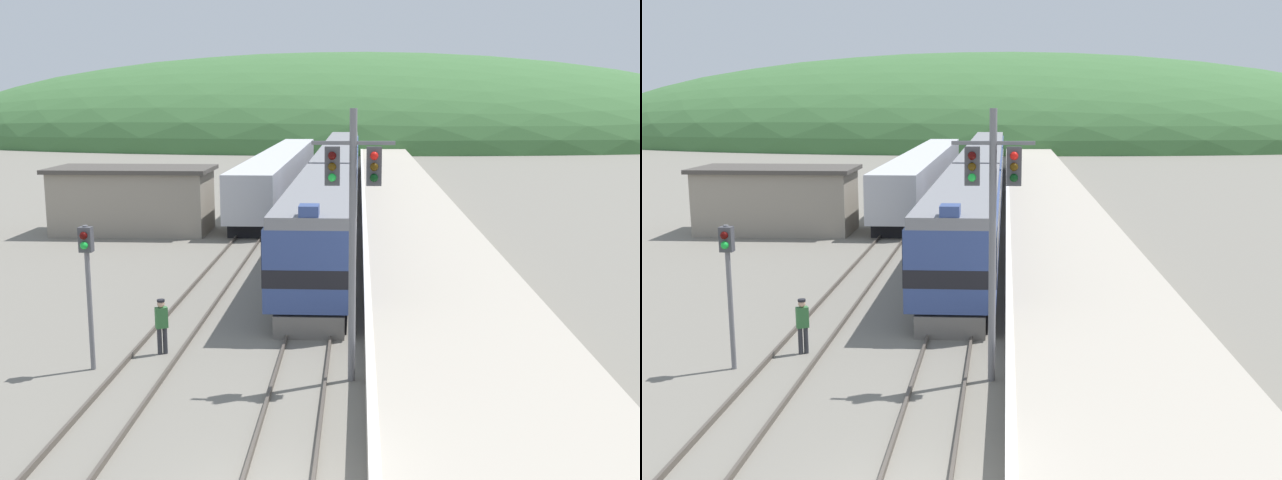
% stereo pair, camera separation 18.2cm
% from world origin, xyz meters
% --- Properties ---
extents(track_main, '(1.52, 180.00, 0.16)m').
position_xyz_m(track_main, '(0.00, 70.00, 0.08)').
color(track_main, '#4C443D').
rests_on(track_main, ground).
extents(track_siding, '(1.52, 180.00, 0.16)m').
position_xyz_m(track_siding, '(-4.54, 70.00, 0.08)').
color(track_siding, '#4C443D').
rests_on(track_siding, ground).
extents(platform, '(6.05, 140.00, 0.99)m').
position_xyz_m(platform, '(4.84, 50.00, 0.49)').
color(platform, '#ADA393').
rests_on(platform, ground).
extents(distant_hills, '(153.28, 68.98, 31.53)m').
position_xyz_m(distant_hills, '(0.00, 123.78, 0.00)').
color(distant_hills, '#3D6B38').
rests_on(distant_hills, ground).
extents(station_shed, '(9.27, 4.53, 3.82)m').
position_xyz_m(station_shed, '(-11.53, 29.77, 1.93)').
color(station_shed, gray).
rests_on(station_shed, ground).
extents(express_train_lead_car, '(3.04, 20.04, 4.37)m').
position_xyz_m(express_train_lead_car, '(0.00, 20.14, 2.20)').
color(express_train_lead_car, black).
rests_on(express_train_lead_car, ground).
extents(carriage_second, '(3.03, 19.96, 4.01)m').
position_xyz_m(carriage_second, '(0.00, 41.25, 2.18)').
color(carriage_second, black).
rests_on(carriage_second, ground).
extents(carriage_third, '(3.03, 19.96, 4.01)m').
position_xyz_m(carriage_third, '(0.00, 62.09, 2.18)').
color(carriage_third, black).
rests_on(carriage_third, ground).
extents(siding_train, '(2.90, 37.13, 3.62)m').
position_xyz_m(siding_train, '(-4.54, 45.96, 1.87)').
color(siding_train, black).
rests_on(siding_train, ground).
extents(signal_mast_main, '(2.20, 0.42, 7.47)m').
position_xyz_m(signal_mast_main, '(1.43, 6.90, 4.90)').
color(signal_mast_main, slate).
rests_on(signal_mast_main, ground).
extents(signal_post_siding, '(0.36, 0.42, 4.24)m').
position_xyz_m(signal_post_siding, '(-6.05, 7.37, 3.02)').
color(signal_post_siding, slate).
rests_on(signal_post_siding, ground).
extents(track_worker, '(0.42, 0.36, 1.73)m').
position_xyz_m(track_worker, '(-4.39, 8.81, 0.98)').
color(track_worker, '#2D2D33').
rests_on(track_worker, ground).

